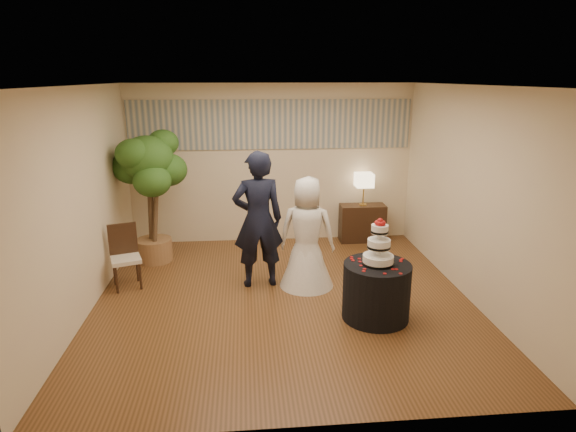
{
  "coord_description": "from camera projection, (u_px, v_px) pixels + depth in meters",
  "views": [
    {
      "loc": [
        -0.48,
        -5.94,
        2.9
      ],
      "look_at": [
        0.1,
        0.4,
        1.05
      ],
      "focal_mm": 30.0,
      "sensor_mm": 36.0,
      "label": 1
    }
  ],
  "objects": [
    {
      "name": "wall_front",
      "position": [
        309.0,
        276.0,
        3.76
      ],
      "size": [
        5.0,
        0.06,
        2.8
      ],
      "primitive_type": "cube",
      "color": "beige",
      "rests_on": "ground"
    },
    {
      "name": "ficus_tree",
      "position": [
        150.0,
        197.0,
        7.59
      ],
      "size": [
        1.4,
        1.4,
        2.15
      ],
      "primitive_type": null,
      "rotation": [
        0.0,
        0.0,
        2.09
      ],
      "color": "#2B541A",
      "rests_on": "floor"
    },
    {
      "name": "console",
      "position": [
        362.0,
        223.0,
        8.75
      ],
      "size": [
        0.81,
        0.37,
        0.68
      ],
      "primitive_type": "cube",
      "rotation": [
        0.0,
        0.0,
        -0.01
      ],
      "color": "black",
      "rests_on": "floor"
    },
    {
      "name": "floor",
      "position": [
        283.0,
        298.0,
        6.54
      ],
      "size": [
        5.0,
        5.0,
        0.0
      ],
      "primitive_type": "cube",
      "color": "brown",
      "rests_on": "ground"
    },
    {
      "name": "ceiling",
      "position": [
        283.0,
        85.0,
        5.75
      ],
      "size": [
        5.0,
        5.0,
        0.0
      ],
      "primitive_type": "cube",
      "color": "white",
      "rests_on": "wall_back"
    },
    {
      "name": "wedding_cake",
      "position": [
        379.0,
        241.0,
        5.74
      ],
      "size": [
        0.38,
        0.38,
        0.58
      ],
      "primitive_type": null,
      "color": "white",
      "rests_on": "cake_table"
    },
    {
      "name": "groom",
      "position": [
        258.0,
        220.0,
        6.72
      ],
      "size": [
        0.76,
        0.55,
        1.95
      ],
      "primitive_type": "imported",
      "rotation": [
        0.0,
        0.0,
        3.26
      ],
      "color": "black",
      "rests_on": "floor"
    },
    {
      "name": "wall_back",
      "position": [
        272.0,
        164.0,
        8.54
      ],
      "size": [
        5.0,
        0.06,
        2.8
      ],
      "primitive_type": "cube",
      "color": "beige",
      "rests_on": "ground"
    },
    {
      "name": "side_chair",
      "position": [
        126.0,
        257.0,
        6.77
      ],
      "size": [
        0.53,
        0.55,
        0.9
      ],
      "primitive_type": null,
      "rotation": [
        0.0,
        0.0,
        0.33
      ],
      "color": "black",
      "rests_on": "floor"
    },
    {
      "name": "wall_right",
      "position": [
        471.0,
        194.0,
        6.36
      ],
      "size": [
        0.06,
        5.0,
        2.8
      ],
      "primitive_type": "cube",
      "color": "beige",
      "rests_on": "ground"
    },
    {
      "name": "cake_table",
      "position": [
        376.0,
        291.0,
        5.92
      ],
      "size": [
        0.87,
        0.87,
        0.72
      ],
      "primitive_type": "cylinder",
      "rotation": [
        0.0,
        0.0,
        0.05
      ],
      "color": "black",
      "rests_on": "floor"
    },
    {
      "name": "wall_left",
      "position": [
        81.0,
        203.0,
        5.93
      ],
      "size": [
        0.06,
        5.0,
        2.8
      ],
      "primitive_type": "cube",
      "color": "beige",
      "rests_on": "ground"
    },
    {
      "name": "table_lamp",
      "position": [
        364.0,
        189.0,
        8.58
      ],
      "size": [
        0.3,
        0.3,
        0.58
      ],
      "primitive_type": null,
      "color": "#D3B98B",
      "rests_on": "console"
    },
    {
      "name": "bride",
      "position": [
        307.0,
        233.0,
        6.74
      ],
      "size": [
        0.94,
        0.94,
        1.6
      ],
      "primitive_type": "imported",
      "rotation": [
        0.0,
        0.0,
        2.9
      ],
      "color": "white",
      "rests_on": "floor"
    },
    {
      "name": "mural_border",
      "position": [
        271.0,
        125.0,
        8.32
      ],
      "size": [
        4.9,
        0.02,
        0.85
      ],
      "primitive_type": "cube",
      "color": "gray",
      "rests_on": "wall_back"
    }
  ]
}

